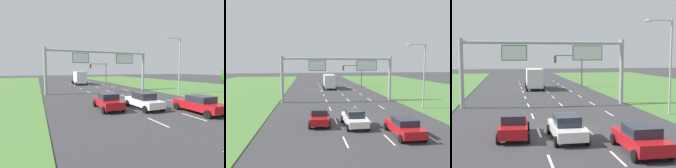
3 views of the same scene
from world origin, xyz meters
The scene contains 12 objects.
ground_plane centered at (0.00, 0.00, 0.00)m, with size 200.00×200.00×0.00m, color #38383A.
grass_verge_right centered at (21.00, 10.00, 0.03)m, with size 24.00×120.00×0.06m, color #4C7A38.
lane_dashes_inner_left centered at (-1.75, 12.00, 0.00)m, with size 0.14×62.40×0.01m.
lane_dashes_inner_right centered at (1.75, 12.00, 0.00)m, with size 0.14×62.40×0.01m.
lane_dashes_slip centered at (5.25, 12.00, 0.00)m, with size 0.14×62.40×0.01m.
car_near_red centered at (3.34, -5.17, 0.77)m, with size 2.20×4.31×1.51m.
car_lead_silver centered at (-0.18, -1.88, 0.78)m, with size 2.14×4.26×1.56m.
car_mid_lane centered at (-3.46, -0.80, 0.78)m, with size 2.22×4.31×1.54m.
box_truck centered at (0.13, 27.53, 1.73)m, with size 2.81×7.41×3.23m.
sign_gantry centered at (0.24, 11.39, 4.88)m, with size 17.24×0.44×7.00m.
traffic_light_mast centered at (6.39, 29.87, 3.87)m, with size 4.76×0.49×5.60m.
street_lamp centered at (9.95, 4.45, 5.08)m, with size 2.61×0.32×8.50m.
Camera 1 is at (-9.54, -15.88, 3.76)m, focal length 28.00 mm.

